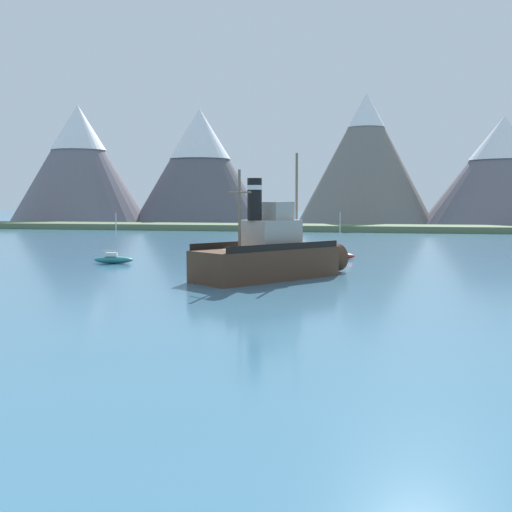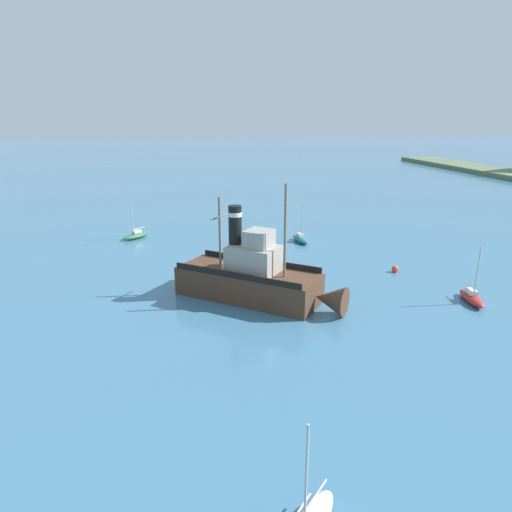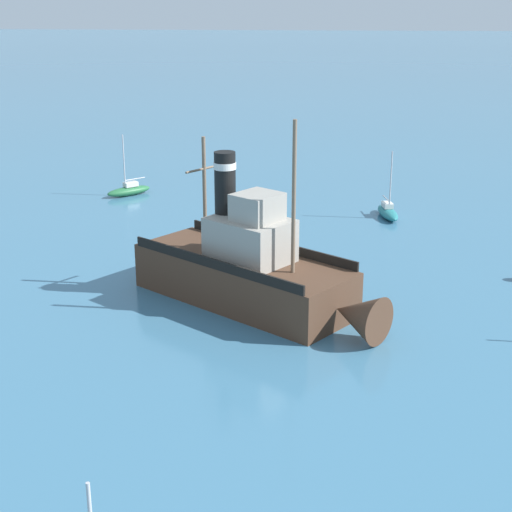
# 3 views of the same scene
# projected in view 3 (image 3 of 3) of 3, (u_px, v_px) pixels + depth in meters

# --- Properties ---
(ground_plane) EXTENTS (600.00, 600.00, 0.00)m
(ground_plane) POSITION_uv_depth(u_px,v_px,m) (232.00, 288.00, 43.06)
(ground_plane) COLOR teal
(old_tugboat) EXTENTS (11.31, 13.56, 9.90)m
(old_tugboat) POSITION_uv_depth(u_px,v_px,m) (252.00, 271.00, 40.33)
(old_tugboat) COLOR #4C3323
(old_tugboat) RESTS_ON ground
(sailboat_green) EXTENTS (3.39, 3.53, 4.90)m
(sailboat_green) POSITION_uv_depth(u_px,v_px,m) (129.00, 190.00, 62.56)
(sailboat_green) COLOR #286B3D
(sailboat_green) RESTS_ON ground
(sailboat_teal) EXTENTS (3.94, 1.77, 4.90)m
(sailboat_teal) POSITION_uv_depth(u_px,v_px,m) (388.00, 212.00, 56.42)
(sailboat_teal) COLOR #23757A
(sailboat_teal) RESTS_ON ground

